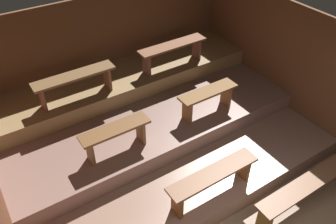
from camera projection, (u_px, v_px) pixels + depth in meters
ground at (176, 170)px, 6.22m from camera, size 6.17×5.87×0.08m
wall_back at (107, 51)px, 7.15m from camera, size 6.17×0.06×2.35m
wall_right at (295, 68)px, 6.63m from camera, size 0.06×5.87×2.35m
platform_lower at (158, 142)px, 6.51m from camera, size 5.37×3.83×0.31m
platform_middle at (141, 112)px, 6.71m from camera, size 5.37×2.63×0.31m
platform_upper at (122, 81)px, 6.99m from camera, size 5.37×1.18×0.31m
bench_floor_right at (310, 184)px, 5.41m from camera, size 2.12×0.31×0.48m
bench_lower_center at (213, 178)px, 5.13m from camera, size 1.51×0.31×0.48m
bench_middle_left at (115, 134)px, 5.44m from camera, size 1.13×0.31×0.48m
bench_middle_right at (208, 96)px, 6.22m from camera, size 1.13×0.31×0.48m
bench_upper_left at (75, 80)px, 6.04m from camera, size 1.44×0.31×0.48m
bench_upper_right at (173, 49)px, 6.91m from camera, size 1.44×0.31×0.48m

